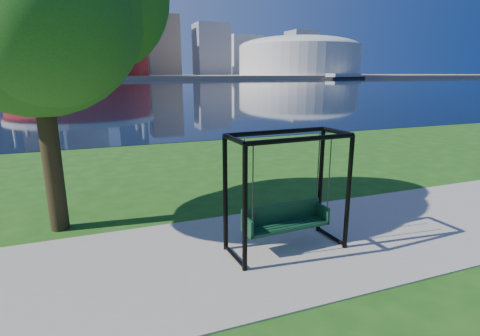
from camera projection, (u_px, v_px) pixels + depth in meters
ground at (247, 242)px, 7.90m from camera, size 900.00×900.00×0.00m
path at (256, 251)px, 7.44m from camera, size 120.00×4.00×0.03m
river at (104, 86)px, 100.14m from camera, size 900.00×180.00×0.02m
far_bank at (96, 76)px, 284.38m from camera, size 900.00×228.00×2.00m
stadium at (76, 54)px, 213.43m from camera, size 83.00×83.00×32.00m
arena at (299, 55)px, 263.56m from camera, size 84.00×84.00×26.56m
skyline at (85, 29)px, 286.41m from camera, size 392.00×66.00×96.50m
swing at (286, 195)px, 7.31m from camera, size 2.37×1.12×2.38m
park_tree at (29, 0)px, 7.41m from camera, size 5.65×5.11×7.02m
barge at (344, 76)px, 225.58m from camera, size 33.57×18.32×3.25m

